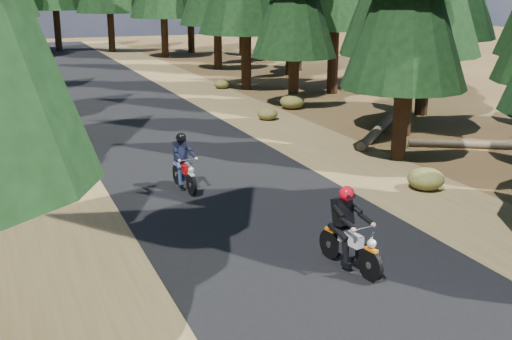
{
  "coord_description": "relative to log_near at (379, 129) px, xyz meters",
  "views": [
    {
      "loc": [
        -5.49,
        -11.88,
        5.24
      ],
      "look_at": [
        0.0,
        1.5,
        1.1
      ],
      "focal_mm": 45.0,
      "sensor_mm": 36.0,
      "label": 1
    }
  ],
  "objects": [
    {
      "name": "understory_shrubs",
      "position": [
        -7.61,
        0.06,
        0.12
      ],
      "size": [
        15.45,
        30.46,
        0.66
      ],
      "color": "#474C1E",
      "rests_on": "ground"
    },
    {
      "name": "log_far",
      "position": [
        1.32,
        -2.98,
        -0.04
      ],
      "size": [
        3.1,
        1.91,
        0.24
      ],
      "primitive_type": "cylinder",
      "rotation": [
        0.0,
        1.57,
        -0.52
      ],
      "color": "#4C4233",
      "rests_on": "ground"
    },
    {
      "name": "ground",
      "position": [
        -7.58,
        -7.94,
        -0.16
      ],
      "size": [
        120.0,
        120.0,
        0.0
      ],
      "primitive_type": "plane",
      "color": "#472E19",
      "rests_on": "ground"
    },
    {
      "name": "log_near",
      "position": [
        0.0,
        0.0,
        0.0
      ],
      "size": [
        4.37,
        4.53,
        0.32
      ],
      "primitive_type": "cylinder",
      "rotation": [
        0.0,
        1.57,
        0.81
      ],
      "color": "#4C4233",
      "rests_on": "ground"
    },
    {
      "name": "shoulder_l",
      "position": [
        -12.18,
        -2.94,
        -0.16
      ],
      "size": [
        3.2,
        100.0,
        0.01
      ],
      "primitive_type": "cube",
      "color": "brown",
      "rests_on": "ground"
    },
    {
      "name": "rider_lead",
      "position": [
        -7.1,
        -10.01,
        0.39
      ],
      "size": [
        0.84,
        1.89,
        1.62
      ],
      "rotation": [
        0.0,
        0.0,
        3.31
      ],
      "color": "silver",
      "rests_on": "road"
    },
    {
      "name": "shoulder_r",
      "position": [
        -2.98,
        -2.94,
        -0.16
      ],
      "size": [
        3.2,
        100.0,
        0.01
      ],
      "primitive_type": "cube",
      "color": "brown",
      "rests_on": "ground"
    },
    {
      "name": "rider_follow",
      "position": [
        -8.63,
        -3.95,
        0.36
      ],
      "size": [
        0.63,
        1.74,
        1.53
      ],
      "rotation": [
        0.0,
        0.0,
        3.21
      ],
      "color": "#A00C0A",
      "rests_on": "road"
    },
    {
      "name": "road",
      "position": [
        -7.58,
        -2.94,
        -0.15
      ],
      "size": [
        6.0,
        100.0,
        0.01
      ],
      "primitive_type": "cube",
      "color": "black",
      "rests_on": "ground"
    }
  ]
}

